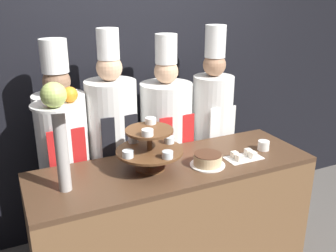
# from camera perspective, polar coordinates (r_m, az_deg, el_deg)

# --- Properties ---
(wall_back) EXTENTS (10.00, 0.06, 2.80)m
(wall_back) POSITION_cam_1_polar(r_m,az_deg,el_deg) (3.24, -6.29, 7.94)
(wall_back) COLOR black
(wall_back) RESTS_ON ground_plane
(buffet_counter) EXTENTS (1.96, 0.65, 0.94)m
(buffet_counter) POSITION_cam_1_polar(r_m,az_deg,el_deg) (2.80, 0.90, -14.65)
(buffet_counter) COLOR brown
(buffet_counter) RESTS_ON ground_plane
(tiered_stand) EXTENTS (0.44, 0.44, 0.32)m
(tiered_stand) POSITION_cam_1_polar(r_m,az_deg,el_deg) (2.45, -2.84, -3.05)
(tiered_stand) COLOR brown
(tiered_stand) RESTS_ON buffet_counter
(fruit_pedestal) EXTENTS (0.29, 0.29, 0.67)m
(fruit_pedestal) POSITION_cam_1_polar(r_m,az_deg,el_deg) (2.15, -16.39, 1.42)
(fruit_pedestal) COLOR #B2ADA8
(fruit_pedestal) RESTS_ON buffet_counter
(cake_round) EXTENTS (0.24, 0.24, 0.09)m
(cake_round) POSITION_cam_1_polar(r_m,az_deg,el_deg) (2.56, 6.06, -5.16)
(cake_round) COLOR white
(cake_round) RESTS_ON buffet_counter
(cup_white) EXTENTS (0.09, 0.09, 0.07)m
(cup_white) POSITION_cam_1_polar(r_m,az_deg,el_deg) (2.88, 14.35, -2.89)
(cup_white) COLOR white
(cup_white) RESTS_ON buffet_counter
(cake_square_tray) EXTENTS (0.26, 0.15, 0.05)m
(cake_square_tray) POSITION_cam_1_polar(r_m,az_deg,el_deg) (2.71, 11.47, -4.51)
(cake_square_tray) COLOR white
(cake_square_tray) RESTS_ON buffet_counter
(chef_left) EXTENTS (0.37, 0.37, 1.76)m
(chef_left) POSITION_cam_1_polar(r_m,az_deg,el_deg) (2.85, -15.63, -3.44)
(chef_left) COLOR #28282D
(chef_left) RESTS_ON ground_plane
(chef_center_left) EXTENTS (0.38, 0.38, 1.82)m
(chef_center_left) POSITION_cam_1_polar(r_m,az_deg,el_deg) (2.92, -8.37, -1.91)
(chef_center_left) COLOR #28282D
(chef_center_left) RESTS_ON ground_plane
(chef_center_right) EXTENTS (0.42, 0.42, 1.76)m
(chef_center_right) POSITION_cam_1_polar(r_m,az_deg,el_deg) (3.08, -0.26, -1.41)
(chef_center_right) COLOR #28282D
(chef_center_right) RESTS_ON ground_plane
(chef_right) EXTENTS (0.34, 0.34, 1.81)m
(chef_right) POSITION_cam_1_polar(r_m,az_deg,el_deg) (3.27, 6.73, 0.41)
(chef_right) COLOR #38332D
(chef_right) RESTS_ON ground_plane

